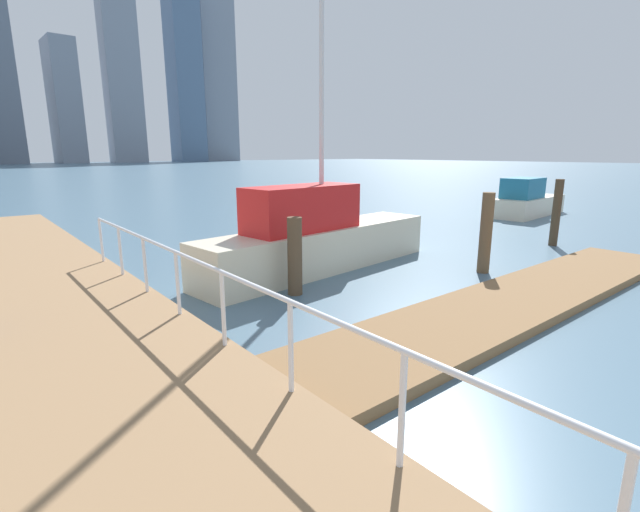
% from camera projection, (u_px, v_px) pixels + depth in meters
% --- Properties ---
extents(ground_plane, '(300.00, 300.00, 0.00)m').
position_uv_depth(ground_plane, '(206.00, 253.00, 13.77)').
color(ground_plane, slate).
extents(floating_dock, '(12.61, 2.00, 0.18)m').
position_uv_depth(floating_dock, '(518.00, 300.00, 9.08)').
color(floating_dock, olive).
rests_on(floating_dock, ground_plane).
extents(boardwalk_railing, '(0.06, 22.20, 1.08)m').
position_uv_depth(boardwalk_railing, '(628.00, 486.00, 2.44)').
color(boardwalk_railing, white).
rests_on(boardwalk_railing, boardwalk).
extents(dock_piling_1, '(0.26, 0.26, 2.17)m').
position_uv_depth(dock_piling_1, '(556.00, 213.00, 14.59)').
color(dock_piling_1, '#473826').
rests_on(dock_piling_1, ground_plane).
extents(dock_piling_2, '(0.30, 0.30, 2.04)m').
position_uv_depth(dock_piling_2, '(486.00, 233.00, 11.28)').
color(dock_piling_2, brown).
rests_on(dock_piling_2, ground_plane).
extents(dock_piling_4, '(0.31, 0.31, 1.68)m').
position_uv_depth(dock_piling_4, '(295.00, 256.00, 9.55)').
color(dock_piling_4, brown).
rests_on(dock_piling_4, ground_plane).
extents(moored_boat_0, '(5.23, 2.15, 1.84)m').
position_uv_depth(moored_boat_0, '(527.00, 201.00, 21.74)').
color(moored_boat_0, beige).
rests_on(moored_boat_0, ground_plane).
extents(moored_boat_4, '(7.38, 2.28, 8.75)m').
position_uv_depth(moored_boat_4, '(317.00, 237.00, 11.56)').
color(moored_boat_4, beige).
rests_on(moored_boat_4, ground_plane).
extents(skyline_tower_4, '(7.18, 12.27, 33.98)m').
position_uv_depth(skyline_tower_4, '(64.00, 102.00, 128.25)').
color(skyline_tower_4, gray).
rests_on(skyline_tower_4, ground_plane).
extents(skyline_tower_5, '(10.07, 10.34, 58.84)m').
position_uv_depth(skyline_tower_5, '(120.00, 61.00, 131.97)').
color(skyline_tower_5, gray).
rests_on(skyline_tower_5, ground_plane).
extents(skyline_tower_6, '(9.21, 9.63, 59.90)m').
position_uv_depth(skyline_tower_6, '(184.00, 68.00, 146.03)').
color(skyline_tower_6, slate).
rests_on(skyline_tower_6, ground_plane).
extents(skyline_tower_7, '(12.91, 11.87, 59.82)m').
position_uv_depth(skyline_tower_7, '(215.00, 76.00, 161.09)').
color(skyline_tower_7, gray).
rests_on(skyline_tower_7, ground_plane).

